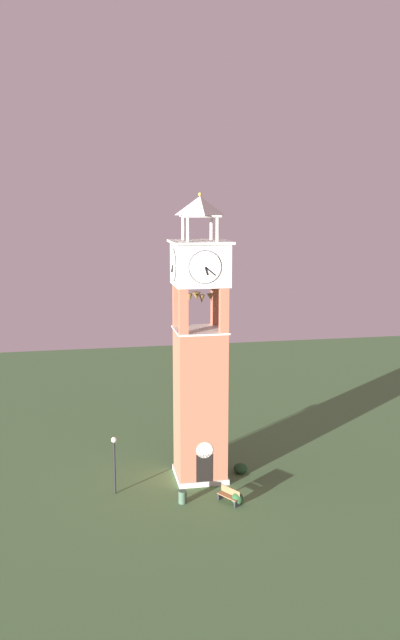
{
  "coord_description": "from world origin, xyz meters",
  "views": [
    {
      "loc": [
        -7.6,
        -40.57,
        18.76
      ],
      "look_at": [
        0.0,
        0.0,
        10.94
      ],
      "focal_mm": 36.04,
      "sensor_mm": 36.0,
      "label": 1
    }
  ],
  "objects_px": {
    "trash_bin": "(183,497)",
    "clock_tower": "(200,363)",
    "lamp_post": "(114,455)",
    "park_bench": "(229,496)"
  },
  "relations": [
    {
      "from": "trash_bin",
      "to": "clock_tower",
      "type": "bearing_deg",
      "value": 63.71
    },
    {
      "from": "clock_tower",
      "to": "trash_bin",
      "type": "distance_m",
      "value": 8.63
    },
    {
      "from": "trash_bin",
      "to": "lamp_post",
      "type": "bearing_deg",
      "value": 152.51
    },
    {
      "from": "clock_tower",
      "to": "lamp_post",
      "type": "distance_m",
      "value": 8.09
    },
    {
      "from": "lamp_post",
      "to": "trash_bin",
      "type": "distance_m",
      "value": 5.12
    },
    {
      "from": "park_bench",
      "to": "lamp_post",
      "type": "bearing_deg",
      "value": 159.22
    },
    {
      "from": "park_bench",
      "to": "lamp_post",
      "type": "distance_m",
      "value": 7.75
    },
    {
      "from": "park_bench",
      "to": "trash_bin",
      "type": "relative_size",
      "value": 1.98
    },
    {
      "from": "park_bench",
      "to": "trash_bin",
      "type": "bearing_deg",
      "value": 169.78
    },
    {
      "from": "lamp_post",
      "to": "trash_bin",
      "type": "xyz_separation_m",
      "value": [
        4.07,
        -2.12,
        -2.26
      ]
    }
  ]
}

